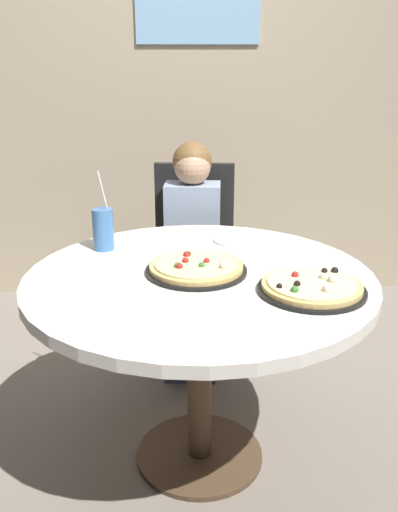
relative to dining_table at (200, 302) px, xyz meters
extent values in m
plane|color=slate|center=(0.00, 0.00, -0.65)|extent=(8.00, 8.00, 0.00)
cube|color=tan|center=(0.00, 1.70, 0.80)|extent=(5.20, 0.12, 2.90)
cylinder|color=silver|center=(0.00, 0.00, 0.08)|extent=(1.19, 1.19, 0.04)
cylinder|color=#4C3826|center=(0.00, 0.00, -0.29)|extent=(0.09, 0.09, 0.69)
cylinder|color=#4C3826|center=(0.00, 0.00, -0.64)|extent=(0.48, 0.48, 0.02)
cube|color=black|center=(0.00, 0.82, -0.22)|extent=(0.43, 0.43, 0.04)
cube|color=black|center=(0.02, 1.00, 0.04)|extent=(0.40, 0.07, 0.52)
cylinder|color=black|center=(-0.18, 0.67, -0.45)|extent=(0.04, 0.04, 0.41)
cylinder|color=black|center=(0.15, 0.64, -0.45)|extent=(0.04, 0.04, 0.41)
cylinder|color=black|center=(-0.15, 1.01, -0.45)|extent=(0.04, 0.04, 0.41)
cylinder|color=black|center=(0.18, 0.98, -0.45)|extent=(0.04, 0.04, 0.41)
cube|color=#3F4766|center=(-0.01, 0.66, -0.43)|extent=(0.27, 0.34, 0.45)
cube|color=#8C9EB7|center=(0.00, 0.80, 0.02)|extent=(0.27, 0.18, 0.44)
sphere|color=tan|center=(0.00, 0.80, 0.32)|extent=(0.17, 0.17, 0.17)
sphere|color=brown|center=(0.00, 0.82, 0.34)|extent=(0.18, 0.18, 0.18)
cylinder|color=black|center=(-0.01, 0.02, 0.11)|extent=(0.35, 0.35, 0.01)
cylinder|color=#D8B266|center=(-0.01, 0.02, 0.12)|extent=(0.32, 0.32, 0.02)
cylinder|color=beige|center=(-0.01, 0.02, 0.13)|extent=(0.29, 0.29, 0.01)
sphere|color=#387F33|center=(0.01, -0.01, 0.14)|extent=(0.02, 0.02, 0.02)
sphere|color=black|center=(-0.04, 0.11, 0.14)|extent=(0.02, 0.02, 0.02)
sphere|color=#B2231E|center=(0.03, 0.03, 0.14)|extent=(0.02, 0.02, 0.02)
sphere|color=#B2231E|center=(-0.05, 0.04, 0.14)|extent=(0.02, 0.02, 0.02)
sphere|color=beige|center=(0.08, -0.02, 0.14)|extent=(0.03, 0.03, 0.03)
sphere|color=#B2231E|center=(-0.07, -0.02, 0.14)|extent=(0.02, 0.02, 0.02)
sphere|color=#B2231E|center=(-0.04, 0.10, 0.14)|extent=(0.02, 0.02, 0.02)
sphere|color=#387F33|center=(-0.07, -0.01, 0.14)|extent=(0.02, 0.02, 0.02)
cylinder|color=black|center=(0.35, -0.16, 0.11)|extent=(0.34, 0.34, 0.01)
cylinder|color=#D8B266|center=(0.35, -0.16, 0.12)|extent=(0.32, 0.32, 0.02)
cylinder|color=beige|center=(0.35, -0.16, 0.13)|extent=(0.28, 0.28, 0.01)
sphere|color=#B2231E|center=(0.30, -0.11, 0.14)|extent=(0.02, 0.02, 0.02)
sphere|color=black|center=(0.29, -0.18, 0.14)|extent=(0.02, 0.02, 0.02)
sphere|color=beige|center=(0.41, -0.16, 0.14)|extent=(0.03, 0.03, 0.03)
sphere|color=black|center=(0.24, -0.20, 0.14)|extent=(0.02, 0.02, 0.02)
sphere|color=beige|center=(0.37, -0.23, 0.14)|extent=(0.03, 0.03, 0.03)
sphere|color=beige|center=(0.39, -0.13, 0.14)|extent=(0.02, 0.02, 0.02)
sphere|color=black|center=(0.41, -0.08, 0.14)|extent=(0.02, 0.02, 0.02)
sphere|color=#387F33|center=(0.28, -0.23, 0.14)|extent=(0.02, 0.02, 0.02)
sphere|color=black|center=(0.44, -0.08, 0.14)|extent=(0.02, 0.02, 0.02)
cylinder|color=#3F72B2|center=(-0.36, 0.28, 0.18)|extent=(0.08, 0.08, 0.16)
cylinder|color=white|center=(-0.34, 0.28, 0.30)|extent=(0.05, 0.03, 0.22)
cylinder|color=white|center=(0.16, 0.36, 0.10)|extent=(0.18, 0.18, 0.01)
camera|label=1|loc=(-0.07, -1.76, 0.80)|focal=39.21mm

